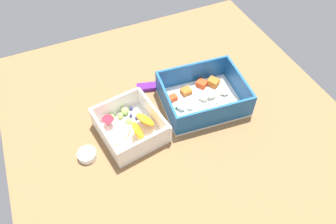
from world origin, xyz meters
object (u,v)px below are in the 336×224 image
object	(u,v)px
pasta_container	(203,97)
fruit_bowl	(130,127)
candy_bar	(150,87)
paper_cup_liner	(87,155)

from	to	relation	value
pasta_container	fruit_bowl	world-z (taller)	pasta_container
pasta_container	fruit_bowl	xyz separation A→B (cm)	(-20.05, -1.65, -0.03)
fruit_bowl	candy_bar	size ratio (longest dim) A/B	2.36
pasta_container	paper_cup_liner	world-z (taller)	pasta_container
pasta_container	candy_bar	size ratio (longest dim) A/B	3.06
pasta_container	paper_cup_liner	distance (cm)	31.51
candy_bar	fruit_bowl	bearing A→B (deg)	-129.14
pasta_container	fruit_bowl	size ratio (longest dim) A/B	1.30
fruit_bowl	pasta_container	bearing A→B (deg)	4.69
pasta_container	candy_bar	xyz separation A→B (cm)	(-10.46, 10.14, -1.52)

